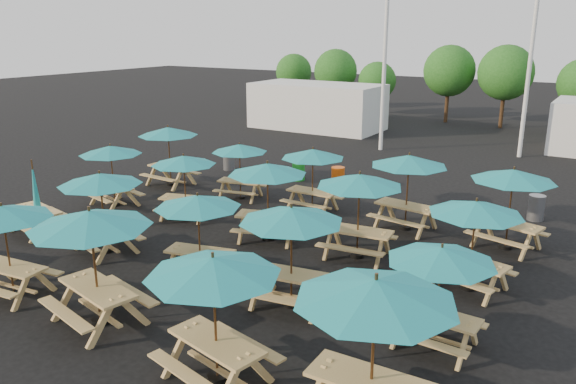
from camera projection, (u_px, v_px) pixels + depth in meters
The scene contains 32 objects.
ground at pixel (262, 239), 16.89m from camera, with size 120.00×120.00×0.00m, color black.
picnic_unit_1 at pixel (37, 203), 17.16m from camera, with size 2.09×1.91×2.33m.
picnic_unit_2 at pixel (111, 153), 19.54m from camera, with size 2.59×2.59×2.20m.
picnic_unit_3 at pixel (168, 134), 22.11m from camera, with size 2.47×2.47×2.39m.
picnic_unit_4 at pixel (3, 217), 12.79m from camera, with size 2.44×2.44×2.24m.
picnic_unit_5 at pixel (100, 183), 15.36m from camera, with size 2.83×2.83×2.32m.
picnic_unit_6 at pixel (184, 163), 18.23m from camera, with size 2.64×2.64×2.15m.
picnic_unit_7 at pixel (240, 151), 20.41m from camera, with size 2.44×2.44×2.07m.
picnic_unit_8 at pixel (91, 225), 11.45m from camera, with size 3.00×3.00×2.56m.
picnic_unit_9 at pixel (198, 206), 13.77m from camera, with size 2.60×2.60×2.19m.
picnic_unit_10 at pixel (267, 173), 16.26m from camera, with size 2.94×2.94×2.37m.
picnic_unit_11 at pixel (313, 157), 18.92m from camera, with size 2.19×2.19×2.21m.
picnic_unit_12 at pixel (213, 273), 9.52m from camera, with size 2.81×2.81×2.41m.
picnic_unit_13 at pixel (291, 220), 12.26m from camera, with size 2.64×2.64×2.37m.
picnic_unit_14 at pixel (359, 184), 14.98m from camera, with size 2.61×2.61×2.39m.
picnic_unit_15 at pixel (409, 164), 17.13m from camera, with size 2.64×2.64×2.41m.
picnic_unit_16 at pixel (375, 298), 8.33m from camera, with size 2.58×2.58×2.57m.
picnic_unit_17 at pixel (441, 260), 10.65m from camera, with size 2.21×2.21×2.14m.
picnic_unit_18 at pixel (476, 212), 13.09m from camera, with size 2.64×2.64×2.26m.
picnic_unit_19 at pixel (513, 179), 15.59m from camera, with size 2.82×2.82×2.36m.
waste_bin_0 at pixel (229, 160), 25.08m from camera, with size 0.53×0.53×0.85m, color gray.
waste_bin_1 at pixel (298, 170), 23.33m from camera, with size 0.53×0.53×0.85m, color #198B22.
waste_bin_2 at pixel (338, 178), 22.18m from camera, with size 0.53×0.53×0.85m, color #DD510D.
waste_bin_3 at pixel (536, 208), 18.46m from camera, with size 0.53×0.53×0.85m, color gray.
mast_0 at pixel (386, 30), 27.66m from camera, with size 0.20×0.20×12.00m, color silver.
mast_1 at pixel (534, 31), 26.03m from camera, with size 0.20×0.20×12.00m, color silver.
event_tent_0 at pixel (317, 106), 35.24m from camera, with size 8.00×4.00×2.80m, color silver.
tree_0 at pixel (294, 72), 43.82m from camera, with size 2.80×2.80×4.24m.
tree_1 at pixel (336, 71), 40.45m from camera, with size 3.11×3.11×4.72m.
tree_2 at pixel (377, 81), 38.71m from camera, with size 2.59×2.59×3.93m.
tree_3 at pixel (449, 71), 37.03m from camera, with size 3.36×3.36×5.09m.
tree_4 at pixel (506, 73), 34.80m from camera, with size 3.41×3.41×5.17m.
Camera 1 is at (8.95, -13.06, 6.09)m, focal length 35.00 mm.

